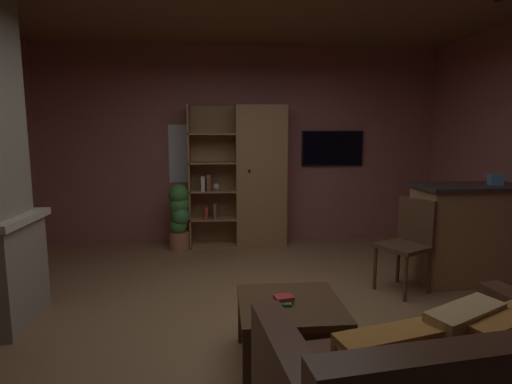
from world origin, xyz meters
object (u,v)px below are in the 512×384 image
Objects in this scene: kitchen_bar_counter at (478,233)px; tissue_box at (495,180)px; wall_mounted_tv at (332,148)px; bookshelf_cabinet at (254,177)px; coffee_table at (290,314)px; table_book_1 at (284,298)px; potted_floor_plant at (179,215)px; dining_chair at (408,239)px; table_book_0 at (284,303)px.

kitchen_bar_counter is 0.58m from tissue_box.
tissue_box is 2.26m from wall_mounted_tv.
bookshelf_cabinet is 3.08m from coffee_table.
table_book_1 is 0.14× the size of potted_floor_plant.
kitchen_bar_counter reaches higher than table_book_1.
potted_floor_plant is (-2.42, 1.64, -0.05)m from dining_chair.
table_book_0 is 0.12× the size of potted_floor_plant.
table_book_1 is (-2.41, -1.33, -0.62)m from tissue_box.
dining_chair is at bearing 39.43° from table_book_1.
dining_chair reaches higher than table_book_1.
bookshelf_cabinet is at bearing 89.84° from coffee_table.
bookshelf_cabinet is at bearing 10.84° from potted_floor_plant.
coffee_table is at bearing -139.69° from dining_chair.
kitchen_bar_counter is at bearing 30.81° from table_book_1.
table_book_1 is at bearing -149.19° from kitchen_bar_counter.
wall_mounted_tv is (-1.19, 1.90, 0.26)m from tissue_box.
coffee_table is at bearing -148.70° from kitchen_bar_counter.
kitchen_bar_counter is 0.88m from dining_chair.
table_book_1 is (-0.05, -3.02, -0.49)m from bookshelf_cabinet.
bookshelf_cabinet is at bearing 144.44° from tissue_box.
table_book_0 is 3.01m from potted_floor_plant.
bookshelf_cabinet is 2.82m from kitchen_bar_counter.
wall_mounted_tv is (1.23, 3.26, 0.91)m from table_book_0.
bookshelf_cabinet is 16.23× the size of tissue_box.
coffee_table is (-2.26, -1.37, -0.17)m from kitchen_bar_counter.
table_book_0 is at bearing -150.64° from tissue_box.
potted_floor_plant is at bearing 145.87° from dining_chair.
coffee_table is at bearing -150.61° from tissue_box.
kitchen_bar_counter is 2.31m from wall_mounted_tv.
tissue_box is 2.85m from table_book_0.
coffee_table is at bearing 28.14° from table_book_0.
potted_floor_plant is 1.00× the size of wall_mounted_tv.
potted_floor_plant is (-0.97, 2.85, 0.04)m from table_book_0.
coffee_table is 0.76× the size of dining_chair.
kitchen_bar_counter is at bearing 12.36° from dining_chair.
dining_chair reaches higher than table_book_0.
table_book_1 reaches higher than table_book_0.
dining_chair is at bearing -171.26° from tissue_box.
table_book_1 is at bearing -91.02° from bookshelf_cabinet.
dining_chair is 1.02× the size of wall_mounted_tv.
bookshelf_cabinet is at bearing 88.91° from table_book_0.
dining_chair is (1.40, 1.18, 0.18)m from coffee_table.
table_book_0 is 3.60m from wall_mounted_tv.
coffee_table is (-2.37, -1.33, -0.74)m from tissue_box.
table_book_1 is at bearing 80.30° from table_book_0.
potted_floor_plant is at bearing -169.16° from bookshelf_cabinet.
table_book_0 is 0.04m from table_book_1.
table_book_1 is 2.99m from potted_floor_plant.
dining_chair is (1.45, 1.21, 0.09)m from table_book_0.
bookshelf_cabinet reaches higher than coffee_table.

